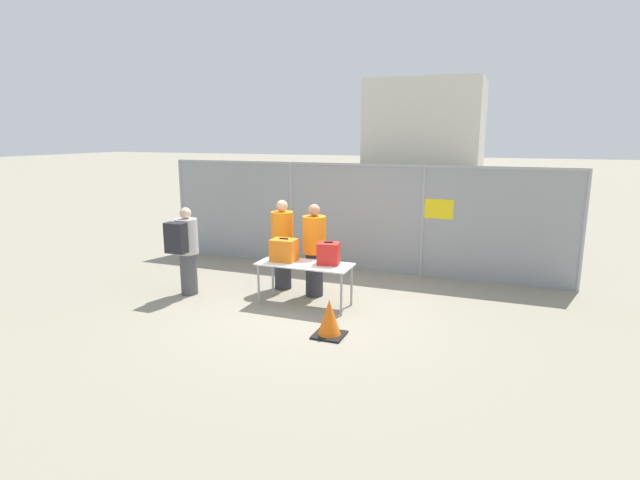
% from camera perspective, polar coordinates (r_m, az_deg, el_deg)
% --- Properties ---
extents(ground_plane, '(120.00, 120.00, 0.00)m').
position_cam_1_polar(ground_plane, '(8.83, -1.21, -7.41)').
color(ground_plane, gray).
extents(fence_section, '(9.01, 0.07, 2.33)m').
position_cam_1_polar(fence_section, '(10.85, 3.93, 2.88)').
color(fence_section, '#9EA0A5').
rests_on(fence_section, ground_plane).
extents(inspection_table, '(1.64, 0.67, 0.75)m').
position_cam_1_polar(inspection_table, '(8.62, -1.75, -3.12)').
color(inspection_table, silver).
rests_on(inspection_table, ground_plane).
extents(suitcase_orange, '(0.44, 0.35, 0.41)m').
position_cam_1_polar(suitcase_orange, '(8.76, -4.13, -1.15)').
color(suitcase_orange, orange).
rests_on(suitcase_orange, inspection_table).
extents(suitcase_red, '(0.41, 0.35, 0.40)m').
position_cam_1_polar(suitcase_red, '(8.50, 0.97, -1.56)').
color(suitcase_red, red).
rests_on(suitcase_red, inspection_table).
extents(traveler_hooded, '(0.40, 0.63, 1.63)m').
position_cam_1_polar(traveler_hooded, '(9.45, -15.13, -0.86)').
color(traveler_hooded, '#4C4C51').
rests_on(traveler_hooded, ground_plane).
extents(security_worker_near, '(0.42, 0.42, 1.71)m').
position_cam_1_polar(security_worker_near, '(9.09, -0.66, -1.04)').
color(security_worker_near, '#2D2D33').
rests_on(security_worker_near, ground_plane).
extents(security_worker_far, '(0.43, 0.43, 1.72)m').
position_cam_1_polar(security_worker_far, '(9.54, -4.31, -0.40)').
color(security_worker_far, '#2D2D33').
rests_on(security_worker_far, ground_plane).
extents(utility_trailer, '(3.50, 2.16, 0.74)m').
position_cam_1_polar(utility_trailer, '(12.43, 17.60, -0.18)').
color(utility_trailer, '#4C6B47').
rests_on(utility_trailer, ground_plane).
extents(distant_hangar, '(10.10, 8.49, 7.72)m').
position_cam_1_polar(distant_hangar, '(48.36, 12.05, 12.85)').
color(distant_hangar, beige).
rests_on(distant_hangar, ground_plane).
extents(traffic_cone, '(0.45, 0.45, 0.57)m').
position_cam_1_polar(traffic_cone, '(7.44, 1.07, -9.04)').
color(traffic_cone, black).
rests_on(traffic_cone, ground_plane).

